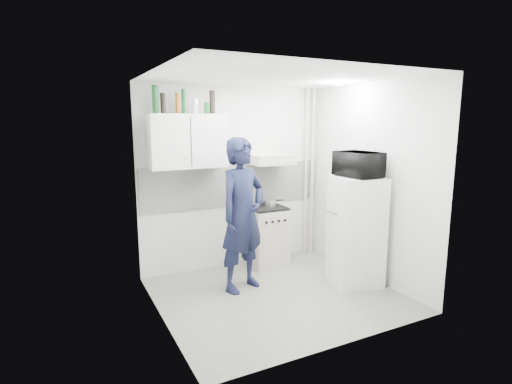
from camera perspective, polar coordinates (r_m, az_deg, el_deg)
name	(u,v)px	position (r m, az deg, el deg)	size (l,w,h in m)	color
floor	(277,295)	(5.08, 2.98, -14.46)	(2.80, 2.80, 0.00)	gray
ceiling	(279,76)	(4.64, 3.29, 16.17)	(2.80, 2.80, 0.00)	white
wall_back	(235,178)	(5.79, -3.07, 2.07)	(2.80, 2.80, 0.00)	beige
wall_left	(158,202)	(4.18, -13.76, -1.35)	(2.60, 2.60, 0.00)	beige
wall_right	(369,183)	(5.51, 15.84, 1.29)	(2.60, 2.60, 0.00)	beige
person	(243,215)	(4.96, -1.93, -3.30)	(0.70, 0.46, 1.92)	black
stove	(266,237)	(5.93, 1.50, -6.41)	(0.53, 0.53, 0.85)	#B9B3A6
fridge	(356,231)	(5.35, 14.05, -5.40)	(0.59, 0.59, 1.41)	white
stove_top	(267,208)	(5.82, 1.52, -2.25)	(0.51, 0.51, 0.03)	black
saucepan	(270,203)	(5.85, 2.07, -1.57)	(0.16, 0.16, 0.09)	silver
microwave	(359,164)	(5.19, 14.46, 3.85)	(0.39, 0.57, 0.32)	black
bottle_a	(155,99)	(5.21, -14.19, 12.70)	(0.08, 0.08, 0.34)	#144C1E
bottle_b	(163,103)	(5.23, -13.14, 12.24)	(0.07, 0.07, 0.25)	black
bottle_c	(178,103)	(5.28, -11.09, 12.34)	(0.06, 0.06, 0.26)	brown
bottle_d	(184,101)	(5.30, -10.22, 12.62)	(0.07, 0.07, 0.31)	#144C1E
canister_a	(195,107)	(5.35, -8.69, 11.97)	(0.07, 0.07, 0.19)	#B2B7BC
canister_b	(207,108)	(5.40, -7.01, 11.80)	(0.08, 0.08, 0.15)	#144C1E
bottle_e	(212,102)	(5.43, -6.27, 12.62)	(0.08, 0.08, 0.30)	black
upper_cabinet	(187,141)	(5.31, -9.83, 7.17)	(1.00, 0.35, 0.70)	white
range_hood	(270,159)	(5.73, 2.06, 4.71)	(0.60, 0.50, 0.14)	#B9B3A6
backsplash	(235,185)	(5.79, -3.00, 1.07)	(2.74, 0.03, 0.60)	white
pipe_a	(312,173)	(6.35, 8.03, 2.70)	(0.05, 0.05, 2.60)	#B9B3A6
pipe_b	(306,173)	(6.29, 7.13, 2.64)	(0.04, 0.04, 2.60)	#B9B3A6
ceiling_spot_fixture	(339,84)	(5.36, 11.76, 14.84)	(0.10, 0.10, 0.02)	white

